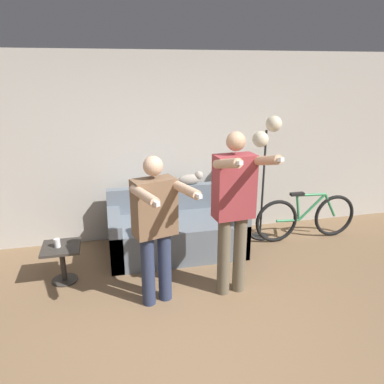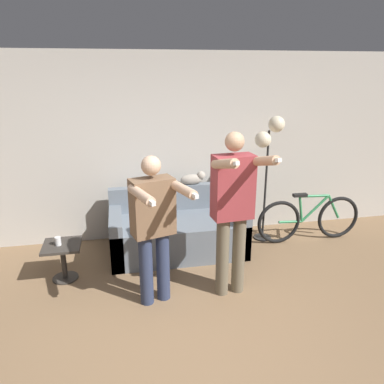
{
  "view_description": "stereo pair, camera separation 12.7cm",
  "coord_description": "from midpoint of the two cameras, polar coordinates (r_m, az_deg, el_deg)",
  "views": [
    {
      "loc": [
        -0.62,
        -2.42,
        2.36
      ],
      "look_at": [
        0.31,
        1.55,
        1.02
      ],
      "focal_mm": 35.0,
      "sensor_mm": 36.0,
      "label": 1
    },
    {
      "loc": [
        -0.5,
        -2.45,
        2.36
      ],
      "look_at": [
        0.31,
        1.55,
        1.02
      ],
      "focal_mm": 35.0,
      "sensor_mm": 36.0,
      "label": 2
    }
  ],
  "objects": [
    {
      "name": "cup",
      "position": [
        4.53,
        -20.63,
        -7.29
      ],
      "size": [
        0.07,
        0.07,
        0.1
      ],
      "color": "white",
      "rests_on": "side_table"
    },
    {
      "name": "cat",
      "position": [
        5.22,
        -0.81,
        2.06
      ],
      "size": [
        0.45,
        0.12,
        0.18
      ],
      "color": "#B7AD9E",
      "rests_on": "couch"
    },
    {
      "name": "floor_lamp",
      "position": [
        5.21,
        10.58,
        7.67
      ],
      "size": [
        0.4,
        0.25,
        1.77
      ],
      "color": "black",
      "rests_on": "ground_plane"
    },
    {
      "name": "wall_back",
      "position": [
        5.28,
        -6.9,
        6.54
      ],
      "size": [
        10.0,
        0.05,
        2.6
      ],
      "color": "beige",
      "rests_on": "ground_plane"
    },
    {
      "name": "person_right",
      "position": [
        3.87,
        5.54,
        -1.93
      ],
      "size": [
        0.53,
        0.69,
        1.78
      ],
      "rotation": [
        0.0,
        0.0,
        0.09
      ],
      "color": "#6B604C",
      "rests_on": "ground_plane"
    },
    {
      "name": "person_left",
      "position": [
        3.74,
        -6.52,
        -4.68
      ],
      "size": [
        0.61,
        0.76,
        1.58
      ],
      "rotation": [
        0.0,
        0.0,
        0.28
      ],
      "color": "#2D3856",
      "rests_on": "ground_plane"
    },
    {
      "name": "bicycle",
      "position": [
        5.61,
        16.35,
        -3.73
      ],
      "size": [
        1.55,
        0.07,
        0.72
      ],
      "color": "black",
      "rests_on": "ground_plane"
    },
    {
      "name": "ground_plane",
      "position": [
        3.44,
        -0.23,
        -25.13
      ],
      "size": [
        16.0,
        16.0,
        0.0
      ],
      "primitive_type": "plane",
      "color": "#846647"
    },
    {
      "name": "couch",
      "position": [
        5.06,
        -3.2,
        -6.02
      ],
      "size": [
        1.76,
        0.91,
        0.82
      ],
      "color": "slate",
      "rests_on": "ground_plane"
    },
    {
      "name": "side_table",
      "position": [
        4.62,
        -19.95,
        -9.18
      ],
      "size": [
        0.42,
        0.42,
        0.45
      ],
      "color": "#38332D",
      "rests_on": "ground_plane"
    }
  ]
}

